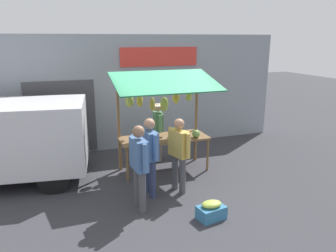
% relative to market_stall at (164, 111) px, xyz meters
% --- Properties ---
extents(ground_plane, '(40.00, 40.00, 0.00)m').
position_rel_market_stall_xyz_m(ground_plane, '(0.01, 0.04, -1.55)').
color(ground_plane, '#38383D').
extents(street_backdrop, '(9.00, 0.30, 3.40)m').
position_rel_market_stall_xyz_m(street_backdrop, '(0.05, -2.15, 0.15)').
color(street_backdrop, '#8C939E').
rests_on(street_backdrop, ground).
extents(market_stall, '(2.50, 1.46, 2.50)m').
position_rel_market_stall_xyz_m(market_stall, '(0.00, 0.00, 0.00)').
color(market_stall, brown).
rests_on(market_stall, ground).
extents(vendor_with_sunhat, '(0.41, 0.68, 1.59)m').
position_rel_market_stall_xyz_m(vendor_with_sunhat, '(-0.08, -0.71, -0.61)').
color(vendor_with_sunhat, '#726656').
rests_on(vendor_with_sunhat, ground).
extents(shopper_in_grey_tee, '(0.27, 0.72, 1.72)m').
position_rel_market_stall_xyz_m(shopper_in_grey_tee, '(1.10, 1.76, -0.54)').
color(shopper_in_grey_tee, '#4C4C51').
rests_on(shopper_in_grey_tee, ground).
extents(shopper_with_shopping_bag, '(0.26, 0.72, 1.70)m').
position_rel_market_stall_xyz_m(shopper_with_shopping_bag, '(0.73, 1.24, -0.55)').
color(shopper_with_shopping_bag, navy).
rests_on(shopper_with_shopping_bag, ground).
extents(shopper_in_striped_shirt, '(0.35, 0.68, 1.66)m').
position_rel_market_stall_xyz_m(shopper_in_striped_shirt, '(0.09, 1.27, -0.59)').
color(shopper_in_striped_shirt, '#4C4C51').
rests_on(shopper_in_striped_shirt, ground).
extents(produce_crate_near, '(0.56, 0.42, 0.36)m').
position_rel_market_stall_xyz_m(produce_crate_near, '(-0.07, 2.55, -1.39)').
color(produce_crate_near, teal).
rests_on(produce_crate_near, ground).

